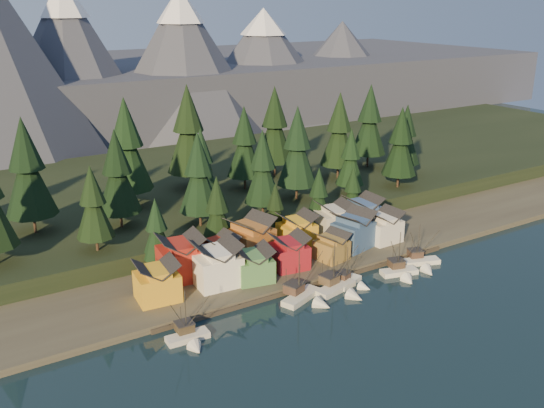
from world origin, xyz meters
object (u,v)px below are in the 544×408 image
house_back_0 (181,256)px  boat_0 (189,331)px  boat_3 (340,283)px  boat_6 (421,258)px  house_front_0 (157,280)px  boat_2 (306,291)px  boat_5 (402,267)px  boat_4 (352,277)px  house_front_1 (217,262)px  house_back_1 (220,252)px

house_back_0 → boat_0: bearing=-104.6°
boat_3 → boat_0: bearing=169.3°
boat_3 → boat_6: boat_3 is taller
boat_3 → house_front_0: bearing=144.3°
boat_2 → boat_6: (34.76, 0.01, -0.44)m
boat_5 → house_front_0: boat_5 is taller
boat_4 → boat_6: (21.26, -0.68, 0.06)m
boat_4 → house_back_0: house_back_0 is taller
boat_5 → house_front_1: (-40.55, 16.64, 4.47)m
boat_3 → boat_5: size_ratio=1.07×
boat_0 → boat_4: 42.10m
boat_2 → house_front_0: bearing=130.5°
house_front_0 → boat_2: bearing=-23.0°
boat_2 → boat_6: size_ratio=1.09×
house_front_0 → boat_4: bearing=-13.7°
boat_6 → house_front_0: bearing=-173.9°
boat_5 → house_back_1: bearing=162.7°
boat_0 → house_back_0: size_ratio=1.09×
boat_6 → house_back_1: bearing=173.8°
boat_6 → house_back_1: boat_6 is taller
boat_0 → house_front_1: (14.64, 16.75, 4.50)m
boat_5 → boat_2: bearing=-168.2°
boat_0 → house_back_0: bearing=72.4°
boat_0 → boat_5: boat_5 is taller
boat_2 → house_back_1: 23.94m
boat_2 → house_front_1: bearing=111.9°
boat_0 → boat_3: bearing=4.9°
boat_4 → boat_3: bearing=175.8°
boat_3 → house_front_1: house_front_1 is taller
boat_6 → house_front_1: size_ratio=1.12×
house_front_1 → house_back_0: 9.06m
boat_0 → house_front_1: 22.70m
house_front_0 → house_back_1: (18.31, 6.37, -0.06)m
boat_2 → house_back_0: bearing=110.3°
boat_0 → house_front_0: size_ratio=1.21×
house_back_1 → boat_2: bearing=-71.5°
boat_3 → house_front_0: (-36.92, 15.91, 3.68)m
boat_4 → house_back_1: 31.49m
boat_2 → house_front_1: size_ratio=1.23×
boat_4 → house_back_0: 39.62m
boat_5 → boat_6: bearing=27.0°
boat_0 → boat_2: 28.58m
house_back_0 → house_back_1: bearing=3.1°
boat_2 → house_back_0: size_ratio=1.21×
boat_2 → boat_5: 26.71m
boat_4 → boat_5: 13.38m
boat_6 → house_back_0: house_back_0 is taller
boat_3 → boat_4: size_ratio=1.25×
house_front_0 → boat_3: bearing=-17.7°
boat_4 → house_back_0: bearing=126.1°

